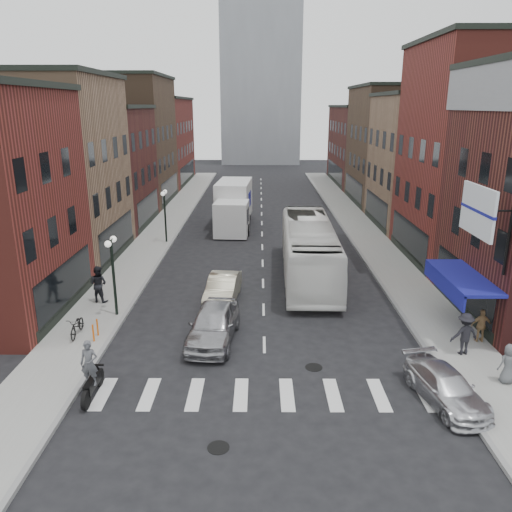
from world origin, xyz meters
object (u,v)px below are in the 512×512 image
at_px(curb_car, 446,387).
at_px(ped_right_c, 509,364).
at_px(parked_bicycle, 77,326).
at_px(ped_right_b, 481,325).
at_px(billboard_sign, 480,212).
at_px(box_truck, 233,206).
at_px(streetlamp_far, 165,206).
at_px(sedan_left_far, 223,288).
at_px(ped_left_solo, 98,284).
at_px(streetlamp_near, 112,262).
at_px(motorcycle_rider, 90,372).
at_px(transit_bus, 309,250).
at_px(ped_right_a, 465,334).
at_px(bike_rack, 95,330).
at_px(sedan_left_near, 213,324).

height_order(curb_car, ped_right_c, ped_right_c).
relative_size(parked_bicycle, ped_right_b, 1.14).
distance_m(billboard_sign, box_truck, 25.58).
relative_size(streetlamp_far, box_truck, 0.45).
xyz_separation_m(sedan_left_far, ped_left_solo, (-6.58, -0.47, 0.42)).
distance_m(billboard_sign, streetlamp_near, 16.68).
relative_size(motorcycle_rider, parked_bicycle, 1.30).
relative_size(streetlamp_far, sedan_left_far, 0.94).
height_order(streetlamp_far, transit_bus, streetlamp_far).
height_order(streetlamp_far, ped_right_a, streetlamp_far).
relative_size(transit_bus, curb_car, 3.11).
height_order(bike_rack, ped_right_a, ped_right_a).
xyz_separation_m(streetlamp_far, bike_rack, (-0.20, -16.70, -2.36)).
bearing_deg(billboard_sign, ped_left_solo, 163.23).
xyz_separation_m(bike_rack, ped_left_solo, (-1.19, 4.43, 0.59)).
distance_m(curb_car, ped_right_b, 5.54).
bearing_deg(parked_bicycle, bike_rack, -22.41).
height_order(curb_car, ped_right_a, ped_right_a).
distance_m(streetlamp_near, transit_bus, 12.00).
relative_size(box_truck, ped_left_solo, 4.61).
distance_m(motorcycle_rider, ped_right_c, 15.49).
bearing_deg(ped_right_c, motorcycle_rider, -6.95).
height_order(sedan_left_near, parked_bicycle, sedan_left_near).
relative_size(streetlamp_far, transit_bus, 0.32).
xyz_separation_m(streetlamp_near, curb_car, (13.84, -7.43, -2.32)).
xyz_separation_m(motorcycle_rider, sedan_left_far, (4.09, 9.44, -0.34)).
distance_m(streetlamp_near, streetlamp_far, 14.00).
distance_m(billboard_sign, ped_right_a, 5.10).
height_order(sedan_left_far, ped_right_c, ped_right_c).
bearing_deg(ped_right_b, streetlamp_far, -43.90).
relative_size(billboard_sign, sedan_left_near, 0.75).
bearing_deg(ped_right_b, parked_bicycle, -0.75).
xyz_separation_m(ped_left_solo, ped_right_c, (17.95, -8.06, -0.21)).
xyz_separation_m(bike_rack, ped_right_a, (15.98, -1.35, 0.52)).
xyz_separation_m(ped_left_solo, ped_right_a, (17.17, -5.78, -0.07)).
bearing_deg(box_truck, sedan_left_near, -85.59).
distance_m(box_truck, sedan_left_far, 17.02).
distance_m(streetlamp_near, ped_left_solo, 2.84).
bearing_deg(motorcycle_rider, curb_car, 0.08).
height_order(motorcycle_rider, ped_left_solo, motorcycle_rider).
bearing_deg(ped_right_a, bike_rack, -16.10).
height_order(motorcycle_rider, transit_bus, transit_bus).
relative_size(streetlamp_far, ped_right_c, 2.63).
xyz_separation_m(streetlamp_near, motorcycle_rider, (1.10, -7.24, -1.85)).
height_order(streetlamp_far, box_truck, streetlamp_far).
bearing_deg(ped_right_b, sedan_left_near, -0.35).
bearing_deg(transit_bus, motorcycle_rider, -122.48).
bearing_deg(box_truck, ped_left_solo, -105.96).
distance_m(bike_rack, transit_bus, 13.75).
bearing_deg(sedan_left_far, ped_left_solo, -170.64).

